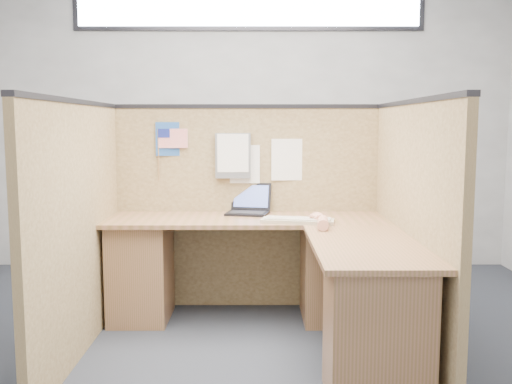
{
  "coord_description": "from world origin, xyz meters",
  "views": [
    {
      "loc": [
        0.06,
        -3.27,
        1.38
      ],
      "look_at": [
        0.07,
        0.5,
        0.93
      ],
      "focal_mm": 40.0,
      "sensor_mm": 36.0,
      "label": 1
    }
  ],
  "objects_px": {
    "l_desk": "(274,280)",
    "keyboard": "(298,220)",
    "mouse": "(317,219)",
    "laptop": "(248,206)"
  },
  "relations": [
    {
      "from": "mouse",
      "to": "laptop",
      "type": "bearing_deg",
      "value": 138.85
    },
    {
      "from": "laptop",
      "to": "l_desk",
      "type": "bearing_deg",
      "value": -62.17
    },
    {
      "from": "laptop",
      "to": "mouse",
      "type": "relative_size",
      "value": 3.26
    },
    {
      "from": "laptop",
      "to": "keyboard",
      "type": "xyz_separation_m",
      "value": [
        0.34,
        -0.41,
        -0.04
      ]
    },
    {
      "from": "keyboard",
      "to": "mouse",
      "type": "bearing_deg",
      "value": 11.05
    },
    {
      "from": "laptop",
      "to": "keyboard",
      "type": "bearing_deg",
      "value": -39.22
    },
    {
      "from": "l_desk",
      "to": "keyboard",
      "type": "xyz_separation_m",
      "value": [
        0.16,
        0.19,
        0.35
      ]
    },
    {
      "from": "keyboard",
      "to": "mouse",
      "type": "relative_size",
      "value": 4.87
    },
    {
      "from": "l_desk",
      "to": "keyboard",
      "type": "height_order",
      "value": "keyboard"
    },
    {
      "from": "keyboard",
      "to": "mouse",
      "type": "xyz_separation_m",
      "value": [
        0.13,
        -0.0,
        0.01
      ]
    }
  ]
}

